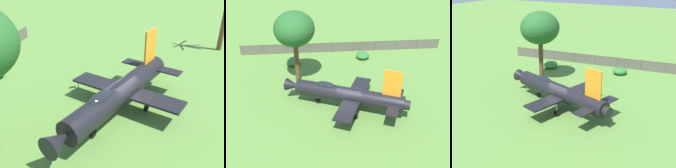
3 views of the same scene
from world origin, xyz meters
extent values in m
plane|color=#568438|center=(0.00, 0.00, 0.00)|extent=(200.00, 200.00, 0.00)
cylinder|color=black|center=(0.00, 0.00, 1.73)|extent=(11.52, 4.84, 1.62)
cone|color=black|center=(-6.11, 1.82, 1.73)|extent=(1.92, 1.77, 1.37)
cylinder|color=black|center=(5.77, -1.72, 1.73)|extent=(0.85, 1.10, 0.97)
ellipsoid|color=black|center=(-2.43, 0.72, 2.42)|extent=(2.37, 1.49, 0.84)
cube|color=orange|center=(4.20, -1.25, 3.88)|extent=(1.77, 0.65, 2.69)
cube|color=black|center=(-0.18, -2.65, 1.53)|extent=(2.68, 3.91, 0.16)
cube|color=black|center=(1.29, 2.32, 1.53)|extent=(2.68, 3.91, 0.16)
cube|color=black|center=(4.16, -3.02, 1.89)|extent=(1.57, 2.04, 0.10)
cube|color=black|center=(5.13, 0.26, 1.89)|extent=(1.57, 2.04, 0.10)
cylinder|color=#A5A8AD|center=(-3.32, 0.99, 0.93)|extent=(0.12, 0.12, 1.27)
cylinder|color=black|center=(-3.32, 0.99, 0.30)|extent=(0.63, 0.34, 0.60)
cylinder|color=#A5A8AD|center=(0.68, -1.77, 0.93)|extent=(0.12, 0.12, 1.27)
cylinder|color=black|center=(0.68, -1.77, 0.30)|extent=(0.63, 0.34, 0.60)
cylinder|color=#A5A8AD|center=(1.54, 1.12, 0.93)|extent=(0.12, 0.12, 1.27)
cylinder|color=black|center=(1.54, 1.12, 0.30)|extent=(0.63, 0.34, 0.60)
cylinder|color=#4C4238|center=(14.21, 17.31, 0.76)|extent=(0.08, 0.08, 1.52)
cylinder|color=#4C4238|center=(10.85, 16.90, 0.76)|extent=(0.08, 0.08, 1.52)
cylinder|color=#333333|center=(2.47, 4.52, 0.45)|extent=(0.06, 0.06, 0.90)
cube|color=olive|center=(2.47, 4.52, 1.02)|extent=(0.69, 0.71, 0.25)
camera|label=1|loc=(-15.34, -3.91, 10.59)|focal=40.76mm
camera|label=2|loc=(-0.32, -24.80, 17.25)|focal=45.04mm
camera|label=3|loc=(13.00, -22.19, 12.84)|focal=44.09mm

